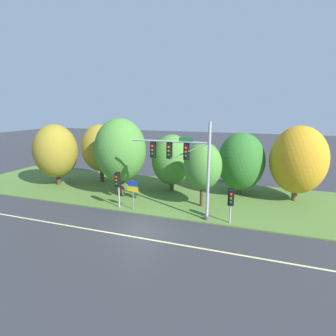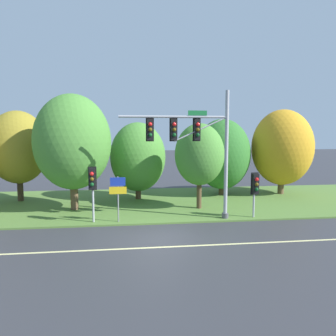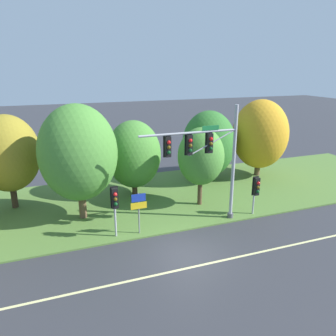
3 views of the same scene
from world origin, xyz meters
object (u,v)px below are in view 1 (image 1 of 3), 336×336
(pedestrian_signal_further_along, at_px, (117,182))
(tree_furthest_back, at_px, (298,160))
(traffic_signal_mast, at_px, (184,160))
(pedestrian_signal_near_kerb, at_px, (231,199))
(tree_mid_verge, at_px, (172,160))
(tree_behind_signpost, at_px, (120,150))
(tree_tall_centre, at_px, (203,166))
(tree_left_of_mast, at_px, (101,148))
(tree_right_far, at_px, (241,162))
(tree_nearest_road, at_px, (56,151))
(route_sign_post, at_px, (133,190))

(pedestrian_signal_further_along, relative_size, tree_furthest_back, 0.46)
(traffic_signal_mast, bearing_deg, pedestrian_signal_near_kerb, -2.92)
(tree_mid_verge, bearing_deg, pedestrian_signal_further_along, -113.39)
(pedestrian_signal_near_kerb, height_order, tree_behind_signpost, tree_behind_signpost)
(tree_mid_verge, relative_size, tree_tall_centre, 1.03)
(tree_left_of_mast, distance_m, tree_furthest_back, 20.77)
(tree_right_far, bearing_deg, tree_behind_signpost, -161.28)
(pedestrian_signal_near_kerb, bearing_deg, tree_right_far, 88.73)
(tree_nearest_road, relative_size, tree_right_far, 1.09)
(route_sign_post, bearing_deg, tree_furthest_back, 27.91)
(route_sign_post, distance_m, tree_tall_centre, 6.32)
(pedestrian_signal_near_kerb, distance_m, tree_left_of_mast, 17.17)
(tree_tall_centre, bearing_deg, traffic_signal_mast, -108.23)
(tree_left_of_mast, bearing_deg, route_sign_post, -42.57)
(route_sign_post, xyz_separation_m, tree_nearest_road, (-11.49, 4.18, 2.06))
(traffic_signal_mast, height_order, tree_mid_verge, traffic_signal_mast)
(tree_mid_verge, height_order, tree_right_far, tree_right_far)
(tree_tall_centre, relative_size, tree_right_far, 0.92)
(pedestrian_signal_further_along, height_order, tree_nearest_road, tree_nearest_road)
(traffic_signal_mast, bearing_deg, tree_left_of_mast, 150.19)
(traffic_signal_mast, height_order, tree_furthest_back, traffic_signal_mast)
(route_sign_post, relative_size, tree_mid_verge, 0.45)
(traffic_signal_mast, xyz_separation_m, tree_behind_signpost, (-7.43, 3.46, -0.16))
(pedestrian_signal_further_along, bearing_deg, tree_furthest_back, 25.70)
(route_sign_post, distance_m, tree_left_of_mast, 10.33)
(pedestrian_signal_near_kerb, xyz_separation_m, pedestrian_signal_further_along, (-9.53, 0.14, 0.40))
(traffic_signal_mast, xyz_separation_m, tree_left_of_mast, (-11.88, 6.81, -0.63))
(tree_mid_verge, xyz_separation_m, tree_furthest_back, (11.96, 0.62, 0.63))
(tree_nearest_road, relative_size, tree_left_of_mast, 1.01)
(pedestrian_signal_near_kerb, relative_size, tree_mid_verge, 0.46)
(traffic_signal_mast, relative_size, route_sign_post, 2.87)
(pedestrian_signal_near_kerb, height_order, tree_nearest_road, tree_nearest_road)
(pedestrian_signal_near_kerb, xyz_separation_m, tree_behind_signpost, (-11.09, 3.65, 2.55))
(tree_behind_signpost, height_order, tree_right_far, tree_behind_signpost)
(route_sign_post, height_order, tree_behind_signpost, tree_behind_signpost)
(pedestrian_signal_further_along, distance_m, tree_left_of_mast, 9.27)
(route_sign_post, distance_m, tree_nearest_road, 12.40)
(pedestrian_signal_further_along, height_order, tree_mid_verge, tree_mid_verge)
(tree_right_far, xyz_separation_m, tree_furthest_back, (5.06, -0.22, 0.53))
(tree_left_of_mast, distance_m, tree_behind_signpost, 5.59)
(tree_nearest_road, bearing_deg, tree_tall_centre, -4.81)
(tree_nearest_road, distance_m, tree_mid_verge, 13.09)
(tree_left_of_mast, bearing_deg, pedestrian_signal_near_kerb, -24.23)
(pedestrian_signal_near_kerb, height_order, route_sign_post, pedestrian_signal_near_kerb)
(tree_right_far, bearing_deg, pedestrian_signal_further_along, -142.94)
(tree_right_far, bearing_deg, tree_furthest_back, -2.48)
(route_sign_post, height_order, tree_left_of_mast, tree_left_of_mast)
(tree_nearest_road, xyz_separation_m, tree_furthest_back, (24.84, 2.89, 0.04))
(tree_tall_centre, distance_m, tree_furthest_back, 9.07)
(tree_furthest_back, bearing_deg, route_sign_post, -152.09)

